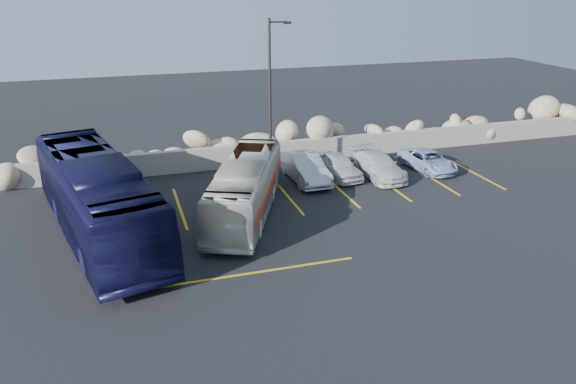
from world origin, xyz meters
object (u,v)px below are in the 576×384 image
object	(u,v)px
tour_coach	(97,197)
car_d	(428,161)
vintage_bus	(245,188)
car_a	(338,166)
lamppost	(271,96)
car_c	(378,165)
car_b	(305,168)

from	to	relation	value
tour_coach	car_d	distance (m)	17.23
vintage_bus	car_a	size ratio (longest dim) A/B	2.46
lamppost	vintage_bus	distance (m)	5.62
vintage_bus	tour_coach	bearing A→B (deg)	-153.65
lamppost	car_d	distance (m)	9.31
lamppost	car_a	bearing A→B (deg)	-11.88
tour_coach	lamppost	bearing A→B (deg)	14.57
tour_coach	car_c	size ratio (longest dim) A/B	2.80
vintage_bus	car_b	world-z (taller)	vintage_bus
vintage_bus	car_d	distance (m)	11.21
lamppost	car_d	size ratio (longest dim) A/B	2.14
car_b	car_c	bearing A→B (deg)	-9.79
vintage_bus	car_d	world-z (taller)	vintage_bus
lamppost	vintage_bus	world-z (taller)	lamppost
lamppost	tour_coach	distance (m)	9.87
car_a	car_d	bearing A→B (deg)	-9.26
car_b	car_c	world-z (taller)	car_b
tour_coach	car_b	size ratio (longest dim) A/B	2.77
lamppost	car_b	world-z (taller)	lamppost
car_a	vintage_bus	bearing A→B (deg)	-154.46
tour_coach	car_c	bearing A→B (deg)	-0.35
vintage_bus	car_d	size ratio (longest dim) A/B	2.36
car_b	tour_coach	bearing A→B (deg)	-161.64
vintage_bus	car_c	xyz separation A→B (m)	(7.71, 2.77, -0.62)
tour_coach	car_a	world-z (taller)	tour_coach
lamppost	car_b	size ratio (longest dim) A/B	1.88
tour_coach	vintage_bus	bearing A→B (deg)	-9.96
lamppost	tour_coach	size ratio (longest dim) A/B	0.68
car_b	car_c	size ratio (longest dim) A/B	1.01
car_a	car_c	xyz separation A→B (m)	(1.97, -0.59, -0.00)
vintage_bus	tour_coach	world-z (taller)	tour_coach
lamppost	car_b	distance (m)	3.98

